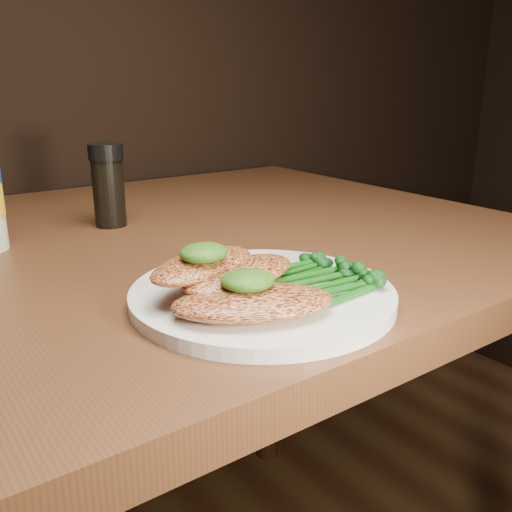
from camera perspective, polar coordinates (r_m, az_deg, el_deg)
dining_table at (r=0.90m, az=-14.56°, el=-22.65°), size 1.20×0.80×0.75m
plate at (r=0.53m, az=0.65°, el=-3.94°), size 0.25×0.25×0.01m
chicken_front at (r=0.46m, az=-0.30°, el=-4.75°), size 0.15×0.12×0.02m
chicken_mid at (r=0.50m, az=-1.73°, el=-1.81°), size 0.14×0.09×0.02m
chicken_back at (r=0.51m, az=-5.41°, el=-0.90°), size 0.13×0.10×0.02m
pesto_front at (r=0.46m, az=-0.87°, el=-2.50°), size 0.06×0.05×0.02m
pesto_back at (r=0.49m, az=-5.35°, el=0.33°), size 0.05×0.04×0.02m
broccolini_bundle at (r=0.53m, az=5.39°, el=-2.16°), size 0.12×0.10×0.02m
pepper_grinder at (r=0.81m, az=-14.81°, el=6.95°), size 0.06×0.06×0.12m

